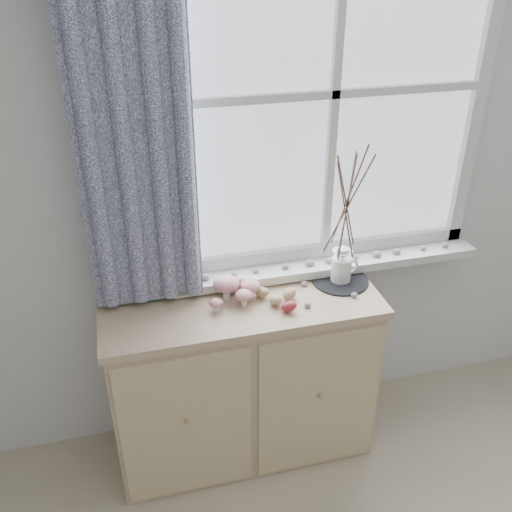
# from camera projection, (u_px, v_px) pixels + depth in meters

# --- Properties ---
(sideboard) EXTENTS (1.20, 0.45, 0.85)m
(sideboard) POSITION_uv_depth(u_px,v_px,m) (243.00, 379.00, 2.63)
(sideboard) COLOR beige
(sideboard) RESTS_ON ground
(botanical_book) EXTENTS (0.30, 0.14, 0.21)m
(botanical_book) POSITION_uv_depth(u_px,v_px,m) (168.00, 277.00, 2.41)
(botanical_book) COLOR #20432D
(botanical_book) RESTS_ON sideboard
(toadstool_cluster) EXTENTS (0.23, 0.17, 0.11)m
(toadstool_cluster) POSITION_uv_depth(u_px,v_px,m) (234.00, 288.00, 2.41)
(toadstool_cluster) COLOR white
(toadstool_cluster) RESTS_ON sideboard
(wooden_eggs) EXTENTS (0.16, 0.17, 0.07)m
(wooden_eggs) POSITION_uv_depth(u_px,v_px,m) (279.00, 298.00, 2.41)
(wooden_eggs) COLOR tan
(wooden_eggs) RESTS_ON sideboard
(songbird_figurine) EXTENTS (0.15, 0.08, 0.08)m
(songbird_figurine) POSITION_uv_depth(u_px,v_px,m) (230.00, 285.00, 2.47)
(songbird_figurine) COLOR white
(songbird_figurine) RESTS_ON sideboard
(crocheted_doily) EXTENTS (0.26, 0.26, 0.01)m
(crocheted_doily) POSITION_uv_depth(u_px,v_px,m) (340.00, 280.00, 2.57)
(crocheted_doily) COLOR black
(crocheted_doily) RESTS_ON sideboard
(twig_pitcher) EXTENTS (0.28, 0.28, 0.68)m
(twig_pitcher) POSITION_uv_depth(u_px,v_px,m) (347.00, 202.00, 2.38)
(twig_pitcher) COLOR silver
(twig_pitcher) RESTS_ON crocheted_doily
(sideboard_pebbles) EXTENTS (0.33, 0.23, 0.02)m
(sideboard_pebbles) POSITION_uv_depth(u_px,v_px,m) (310.00, 291.00, 2.48)
(sideboard_pebbles) COLOR #959698
(sideboard_pebbles) RESTS_ON sideboard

